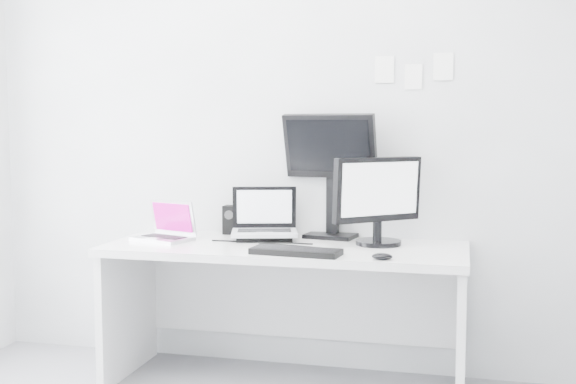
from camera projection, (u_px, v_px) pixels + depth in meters
name	position (u px, v px, depth m)	size (l,w,h in m)	color
back_wall	(301.00, 121.00, 3.92)	(3.60, 3.60, 0.00)	silver
desk	(285.00, 316.00, 3.67)	(1.80, 0.70, 0.73)	white
macbook	(162.00, 220.00, 3.77)	(0.29, 0.22, 0.22)	silver
speaker	(231.00, 220.00, 4.00)	(0.08, 0.08, 0.16)	black
dell_laptop	(264.00, 213.00, 3.78)	(0.34, 0.26, 0.28)	silver
rear_monitor	(331.00, 174.00, 3.84)	(0.50, 0.18, 0.68)	black
samsung_monitor	(379.00, 200.00, 3.62)	(0.50, 0.23, 0.46)	black
keyboard	(296.00, 251.00, 3.37)	(0.42, 0.15, 0.03)	black
mouse	(382.00, 257.00, 3.23)	(0.09, 0.06, 0.03)	black
wall_note_0	(384.00, 69.00, 3.78)	(0.10, 0.00, 0.14)	white
wall_note_1	(413.00, 77.00, 3.75)	(0.09, 0.00, 0.13)	white
wall_note_2	(443.00, 66.00, 3.71)	(0.10, 0.00, 0.14)	white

